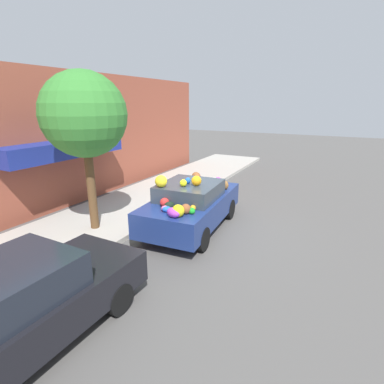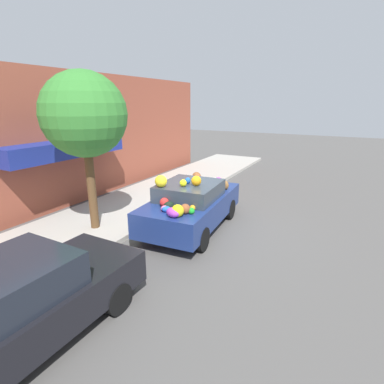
{
  "view_description": "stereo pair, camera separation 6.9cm",
  "coord_description": "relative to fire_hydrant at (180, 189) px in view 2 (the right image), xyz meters",
  "views": [
    {
      "loc": [
        -7.46,
        -3.99,
        3.68
      ],
      "look_at": [
        0.0,
        -0.1,
        1.14
      ],
      "focal_mm": 28.0,
      "sensor_mm": 36.0,
      "label": 1
    },
    {
      "loc": [
        -7.43,
        -4.06,
        3.68
      ],
      "look_at": [
        0.0,
        -0.1,
        1.14
      ],
      "focal_mm": 28.0,
      "sensor_mm": 36.0,
      "label": 2
    }
  ],
  "objects": [
    {
      "name": "building_facade",
      "position": [
        -2.07,
        3.41,
        1.88
      ],
      "size": [
        18.0,
        1.2,
        4.76
      ],
      "color": "#9E4C38",
      "rests_on": "ground"
    },
    {
      "name": "sidewalk_curb",
      "position": [
        -2.03,
        1.21,
        -0.42
      ],
      "size": [
        24.0,
        3.2,
        0.14
      ],
      "color": "#B2ADA3",
      "rests_on": "ground"
    },
    {
      "name": "parked_car_plain",
      "position": [
        -7.3,
        -1.42,
        0.25
      ],
      "size": [
        4.03,
        1.76,
        1.46
      ],
      "rotation": [
        0.0,
        0.0,
        -0.01
      ],
      "color": "black",
      "rests_on": "ground"
    },
    {
      "name": "street_tree",
      "position": [
        -3.59,
        0.81,
        2.85
      ],
      "size": [
        2.27,
        2.27,
        4.35
      ],
      "color": "brown",
      "rests_on": "sidewalk_curb"
    },
    {
      "name": "fire_hydrant",
      "position": [
        0.0,
        0.0,
        0.0
      ],
      "size": [
        0.2,
        0.2,
        0.7
      ],
      "color": "#B2B2B7",
      "rests_on": "sidewalk_curb"
    },
    {
      "name": "art_car",
      "position": [
        -2.06,
        -1.6,
        0.29
      ],
      "size": [
        4.07,
        2.09,
        1.78
      ],
      "rotation": [
        0.0,
        0.0,
        0.08
      ],
      "color": "navy",
      "rests_on": "ground"
    },
    {
      "name": "ground_plane",
      "position": [
        -2.03,
        -1.49,
        -0.49
      ],
      "size": [
        60.0,
        60.0,
        0.0
      ],
      "primitive_type": "plane",
      "color": "#565451"
    }
  ]
}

